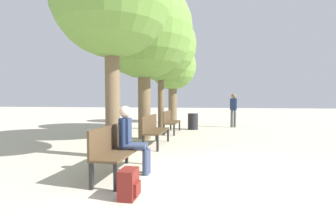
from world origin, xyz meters
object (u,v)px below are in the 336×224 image
object	(u,v)px
bench_row_0	(117,146)
backpack	(129,184)
person_seated	(131,137)
tree_row_3	(173,67)
bench_row_2	(170,120)
tree_row_1	(144,30)
pedestrian_near	(233,108)
trash_bin	(193,121)
tree_row_2	(161,46)
bench_row_1	(154,128)

from	to	relation	value
bench_row_0	backpack	size ratio (longest dim) A/B	4.27
person_seated	backpack	xyz separation A→B (m)	(0.36, -1.24, -0.49)
bench_row_0	tree_row_3	bearing A→B (deg)	93.19
bench_row_2	tree_row_1	size ratio (longest dim) A/B	0.32
pedestrian_near	trash_bin	bearing A→B (deg)	-146.32
tree_row_1	bench_row_0	bearing A→B (deg)	-81.93
tree_row_3	person_seated	bearing A→B (deg)	-85.53
bench_row_0	tree_row_3	distance (m)	11.63
bench_row_0	bench_row_2	xyz separation A→B (m)	(0.00, 6.32, 0.00)
bench_row_0	backpack	bearing A→B (deg)	-61.83
tree_row_2	person_seated	bearing A→B (deg)	-83.29
tree_row_2	pedestrian_near	size ratio (longest dim) A/B	3.27
pedestrian_near	backpack	bearing A→B (deg)	-102.48
backpack	trash_bin	world-z (taller)	trash_bin
bench_row_0	person_seated	distance (m)	0.31
person_seated	tree_row_2	bearing A→B (deg)	96.71
tree_row_2	pedestrian_near	xyz separation A→B (m)	(3.47, 1.51, -2.97)
bench_row_0	person_seated	size ratio (longest dim) A/B	1.40
tree_row_2	person_seated	world-z (taller)	tree_row_2
pedestrian_near	tree_row_3	bearing A→B (deg)	147.38
tree_row_1	tree_row_2	distance (m)	3.10
tree_row_1	person_seated	size ratio (longest dim) A/B	4.32
bench_row_1	tree_row_2	size ratio (longest dim) A/B	0.32
bench_row_1	pedestrian_near	world-z (taller)	pedestrian_near
tree_row_3	trash_bin	world-z (taller)	tree_row_3
tree_row_1	trash_bin	bearing A→B (deg)	65.44
bench_row_1	tree_row_2	distance (m)	5.58
tree_row_1	trash_bin	distance (m)	5.03
trash_bin	pedestrian_near	bearing A→B (deg)	33.68
person_seated	bench_row_1	bearing A→B (deg)	94.60
bench_row_1	person_seated	world-z (taller)	person_seated
tree_row_3	bench_row_0	bearing A→B (deg)	-86.81
bench_row_1	tree_row_2	world-z (taller)	tree_row_2
pedestrian_near	tree_row_1	bearing A→B (deg)	-127.01
tree_row_1	backpack	world-z (taller)	tree_row_1
bench_row_0	bench_row_1	distance (m)	3.16
tree_row_2	backpack	world-z (taller)	tree_row_2
bench_row_2	tree_row_2	xyz separation A→B (m)	(-0.63, 1.21, 3.41)
tree_row_2	tree_row_3	bearing A→B (deg)	90.00
bench_row_2	tree_row_2	world-z (taller)	tree_row_2
bench_row_2	bench_row_0	bearing A→B (deg)	-90.00
tree_row_1	pedestrian_near	bearing A→B (deg)	52.99
person_seated	bench_row_0	bearing A→B (deg)	-153.55
bench_row_0	tree_row_2	bearing A→B (deg)	94.76
tree_row_2	bench_row_1	bearing A→B (deg)	-81.83
bench_row_0	bench_row_2	world-z (taller)	same
bench_row_0	tree_row_2	distance (m)	8.29
person_seated	pedestrian_near	bearing A→B (deg)	73.72
trash_bin	tree_row_1	bearing A→B (deg)	-114.56
person_seated	trash_bin	size ratio (longest dim) A/B	1.71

